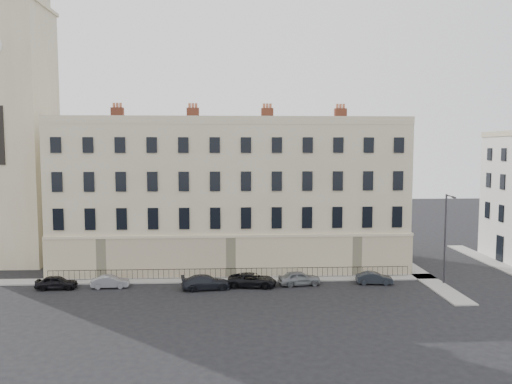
{
  "coord_description": "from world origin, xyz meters",
  "views": [
    {
      "loc": [
        -6.0,
        -42.27,
        12.73
      ],
      "look_at": [
        -3.32,
        10.0,
        8.08
      ],
      "focal_mm": 35.0,
      "sensor_mm": 36.0,
      "label": 1
    }
  ],
  "objects_px": {
    "car_a": "(57,282)",
    "car_c": "(206,282)",
    "car_f": "(374,278)",
    "car_b": "(110,282)",
    "car_e": "(299,278)",
    "streetlamp": "(446,235)",
    "car_d": "(252,280)"
  },
  "relations": [
    {
      "from": "car_f",
      "to": "streetlamp",
      "type": "distance_m",
      "value": 7.71
    },
    {
      "from": "car_a",
      "to": "car_b",
      "type": "distance_m",
      "value": 4.75
    },
    {
      "from": "streetlamp",
      "to": "car_e",
      "type": "bearing_deg",
      "value": 179.01
    },
    {
      "from": "car_b",
      "to": "car_f",
      "type": "distance_m",
      "value": 24.42
    },
    {
      "from": "car_c",
      "to": "car_e",
      "type": "height_order",
      "value": "car_e"
    },
    {
      "from": "car_b",
      "to": "car_e",
      "type": "bearing_deg",
      "value": -93.93
    },
    {
      "from": "car_a",
      "to": "car_e",
      "type": "height_order",
      "value": "car_e"
    },
    {
      "from": "car_b",
      "to": "car_d",
      "type": "xyz_separation_m",
      "value": [
        12.95,
        -0.32,
        0.07
      ]
    },
    {
      "from": "car_c",
      "to": "streetlamp",
      "type": "xyz_separation_m",
      "value": [
        22.16,
        0.45,
        4.05
      ]
    },
    {
      "from": "car_e",
      "to": "car_d",
      "type": "bearing_deg",
      "value": 85.11
    },
    {
      "from": "car_c",
      "to": "streetlamp",
      "type": "relative_size",
      "value": 0.52
    },
    {
      "from": "car_b",
      "to": "car_a",
      "type": "bearing_deg",
      "value": 88.89
    },
    {
      "from": "car_b",
      "to": "car_c",
      "type": "height_order",
      "value": "car_c"
    },
    {
      "from": "car_f",
      "to": "car_c",
      "type": "bearing_deg",
      "value": 100.23
    },
    {
      "from": "car_b",
      "to": "car_d",
      "type": "relative_size",
      "value": 0.75
    },
    {
      "from": "car_a",
      "to": "car_c",
      "type": "xyz_separation_m",
      "value": [
        13.49,
        -0.74,
        0.03
      ]
    },
    {
      "from": "car_d",
      "to": "car_e",
      "type": "xyz_separation_m",
      "value": [
        4.4,
        0.27,
        0.05
      ]
    },
    {
      "from": "car_c",
      "to": "car_d",
      "type": "distance_m",
      "value": 4.25
    },
    {
      "from": "car_b",
      "to": "car_c",
      "type": "relative_size",
      "value": 0.76
    },
    {
      "from": "car_e",
      "to": "car_f",
      "type": "relative_size",
      "value": 1.15
    },
    {
      "from": "car_c",
      "to": "car_b",
      "type": "bearing_deg",
      "value": 76.06
    },
    {
      "from": "car_f",
      "to": "streetlamp",
      "type": "bearing_deg",
      "value": -87.37
    },
    {
      "from": "car_c",
      "to": "car_f",
      "type": "distance_m",
      "value": 15.7
    },
    {
      "from": "car_b",
      "to": "car_f",
      "type": "relative_size",
      "value": 0.99
    },
    {
      "from": "car_c",
      "to": "streetlamp",
      "type": "bearing_deg",
      "value": -96.54
    },
    {
      "from": "car_e",
      "to": "streetlamp",
      "type": "relative_size",
      "value": 0.46
    },
    {
      "from": "car_d",
      "to": "car_b",
      "type": "bearing_deg",
      "value": 95.88
    },
    {
      "from": "car_e",
      "to": "streetlamp",
      "type": "xyz_separation_m",
      "value": [
        13.56,
        -0.45,
        4.03
      ]
    },
    {
      "from": "car_d",
      "to": "car_a",
      "type": "bearing_deg",
      "value": 96.97
    },
    {
      "from": "car_d",
      "to": "car_f",
      "type": "distance_m",
      "value": 11.47
    },
    {
      "from": "car_a",
      "to": "car_d",
      "type": "xyz_separation_m",
      "value": [
        17.69,
        -0.11,
        0.01
      ]
    },
    {
      "from": "car_f",
      "to": "car_b",
      "type": "bearing_deg",
      "value": 96.78
    }
  ]
}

